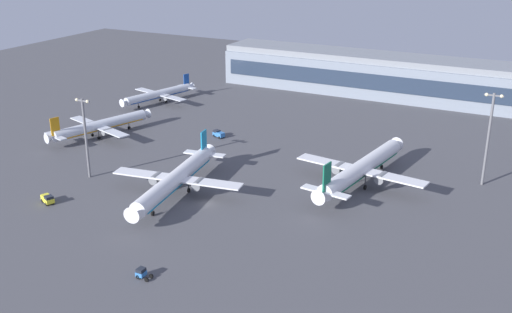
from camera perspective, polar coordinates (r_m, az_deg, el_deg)
ground_plane at (r=154.38m, az=-4.46°, el=-4.36°), size 416.00×416.00×0.00m
terminal_building at (r=256.09m, az=12.16°, el=7.26°), size 138.95×22.40×16.40m
airplane_far_stand at (r=158.67m, az=-7.39°, el=-2.05°), size 35.15×44.99×11.56m
airplane_terminal_side at (r=165.57m, az=9.67°, el=-1.12°), size 36.61×46.89×12.04m
airplane_near_gate at (r=207.69m, az=-14.22°, el=2.77°), size 29.38×37.37×9.81m
airplane_taxiway_distant at (r=244.02m, az=-8.91°, el=5.70°), size 27.17×34.63×9.02m
pushback_tug at (r=124.99m, az=-10.50°, el=-10.52°), size 3.10×1.85×2.05m
cargo_loader at (r=162.22m, az=-18.67°, el=-3.72°), size 4.58×3.44×2.25m
maintenance_van at (r=201.82m, az=-3.47°, el=2.10°), size 4.56×3.29×2.25m
apron_light_west at (r=171.59m, az=-15.47°, el=2.17°), size 4.80×0.90×22.32m
apron_light_east at (r=170.95m, az=20.69°, el=2.01°), size 4.80×0.90×25.12m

